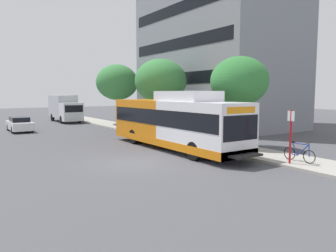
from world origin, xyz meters
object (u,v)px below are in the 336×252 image
Objects in this scene: street_tree_mid_block at (161,81)px; box_truck_background at (65,108)px; street_tree_far_block at (117,82)px; bus_stop_sign_pole at (291,132)px; transit_bus at (174,122)px; street_tree_near_stop at (239,81)px; parked_car_far_lane at (20,124)px; bicycle_parked at (299,153)px.

box_truck_background is at bearing 103.69° from street_tree_mid_block.
street_tree_mid_block is at bearing -89.14° from street_tree_far_block.
bus_stop_sign_pole is 0.37× the size of box_truck_background.
street_tree_far_block is at bearing 77.30° from transit_bus.
street_tree_mid_block reaches higher than street_tree_near_stop.
parked_car_far_lane is at bearing 120.02° from street_tree_near_stop.
bicycle_parked is at bearing -68.25° from parked_car_far_lane.
street_tree_far_block is 0.93× the size of box_truck_background.
street_tree_mid_block reaches higher than parked_car_far_lane.
bus_stop_sign_pole reaches higher than bicycle_parked.
transit_bus is 4.92m from street_tree_near_stop.
street_tree_mid_block is at bearing 85.45° from bicycle_parked.
bicycle_parked is 0.25× the size of box_truck_background.
transit_bus is 1.92× the size of street_tree_mid_block.
parked_car_far_lane is at bearing 111.75° from bicycle_parked.
bus_stop_sign_pole is 23.77m from street_tree_far_block.
street_tree_near_stop is (3.73, -1.92, 2.58)m from transit_bus.
box_truck_background is at bearing 90.16° from transit_bus.
transit_bus is 7.69m from bicycle_parked.
street_tree_near_stop reaches higher than bicycle_parked.
bicycle_parked is 0.27× the size of street_tree_far_block.
street_tree_near_stop is 9.53m from street_tree_mid_block.
parked_car_far_lane is at bearing 110.12° from bus_stop_sign_pole.
box_truck_background reaches higher than bus_stop_sign_pole.
transit_bus is 6.96× the size of bicycle_parked.
box_truck_background is at bearing 95.05° from bicycle_parked.
bicycle_parked is at bearing -92.54° from street_tree_far_block.
street_tree_mid_block reaches higher than transit_bus.
transit_bus is 2.14× the size of street_tree_near_stop.
street_tree_far_block is at bearing 90.13° from street_tree_near_stop.
street_tree_mid_block is (1.92, 14.73, 2.93)m from bus_stop_sign_pole.
transit_bus is 7.37m from bus_stop_sign_pole.
street_tree_near_stop is (1.83, 5.21, 2.63)m from bus_stop_sign_pole.
street_tree_far_block reaches higher than street_tree_mid_block.
street_tree_far_block reaches higher than parked_car_far_lane.
bus_stop_sign_pole is 0.45× the size of street_tree_near_stop.
street_tree_mid_block is at bearing 82.58° from bus_stop_sign_pole.
box_truck_background is at bearing 93.67° from bus_stop_sign_pole.
street_tree_far_block is 10.96m from parked_car_far_lane.
bus_stop_sign_pole is 0.58× the size of parked_car_far_lane.
street_tree_mid_block reaches higher than box_truck_background.
transit_bus reaches higher than bus_stop_sign_pole.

